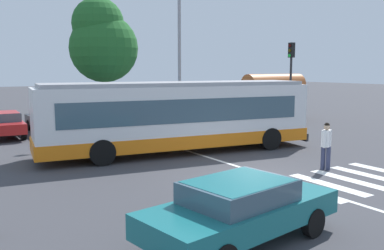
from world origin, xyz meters
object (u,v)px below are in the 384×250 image
at_px(parked_car_charcoal, 50,119).
at_px(parked_car_black, 205,109).
at_px(foreground_sedan, 240,207).
at_px(traffic_light_far_corner, 291,71).
at_px(pedestrian_crossing_street, 326,143).
at_px(parked_car_red, 3,123).
at_px(parked_car_teal, 99,117).
at_px(background_tree_right, 102,41).
at_px(city_transit_bus, 178,116).
at_px(bus_stop_shelter, 274,86).
at_px(parked_car_blue, 142,114).
at_px(twin_arm_street_lamp, 179,25).
at_px(parked_car_white, 174,111).

height_order(parked_car_charcoal, parked_car_black, same).
xyz_separation_m(foreground_sedan, traffic_light_far_corner, (13.65, 11.99, 2.69)).
distance_m(pedestrian_crossing_street, parked_car_red, 16.53).
relative_size(pedestrian_crossing_street, traffic_light_far_corner, 0.33).
bearing_deg(parked_car_teal, background_tree_right, 66.60).
xyz_separation_m(city_transit_bus, parked_car_black, (7.55, 8.94, -0.82)).
bearing_deg(pedestrian_crossing_street, parked_car_charcoal, 112.85).
distance_m(parked_car_black, bus_stop_shelter, 5.14).
xyz_separation_m(parked_car_teal, parked_car_black, (8.06, 0.53, 0.00)).
distance_m(pedestrian_crossing_street, foreground_sedan, 7.45).
distance_m(parked_car_teal, parked_car_black, 8.08).
distance_m(parked_car_blue, bus_stop_shelter, 9.72).
bearing_deg(parked_car_red, twin_arm_street_lamp, -7.92).
relative_size(parked_car_white, bus_stop_shelter, 0.93).
height_order(parked_car_black, background_tree_right, background_tree_right).
relative_size(parked_car_teal, twin_arm_street_lamp, 0.43).
relative_size(pedestrian_crossing_street, parked_car_red, 0.37).
bearing_deg(foreground_sedan, parked_car_red, 96.46).
bearing_deg(parked_car_black, bus_stop_shelter, -29.74).
height_order(parked_car_charcoal, twin_arm_street_lamp, twin_arm_street_lamp).
distance_m(parked_car_teal, traffic_light_far_corner, 11.99).
bearing_deg(background_tree_right, twin_arm_street_lamp, -75.36).
relative_size(parked_car_charcoal, parked_car_teal, 1.00).
xyz_separation_m(parked_car_red, bus_stop_shelter, (17.54, -1.97, 1.65)).
bearing_deg(pedestrian_crossing_street, background_tree_right, 91.61).
distance_m(pedestrian_crossing_street, parked_car_black, 15.28).
height_order(foreground_sedan, bus_stop_shelter, bus_stop_shelter).
bearing_deg(parked_car_teal, city_transit_bus, -86.47).
relative_size(parked_car_teal, background_tree_right, 0.51).
bearing_deg(parked_car_white, city_transit_bus, -119.15).
xyz_separation_m(city_transit_bus, twin_arm_street_lamp, (4.33, 7.09, 4.71)).
relative_size(foreground_sedan, parked_car_charcoal, 1.05).
xyz_separation_m(pedestrian_crossing_street, parked_car_blue, (-0.47, 14.08, -0.20)).
distance_m(twin_arm_street_lamp, background_tree_right, 8.10).
distance_m(parked_car_blue, background_tree_right, 8.07).
xyz_separation_m(parked_car_charcoal, bus_stop_shelter, (15.01, -2.37, 1.65)).
distance_m(city_transit_bus, parked_car_black, 11.73).
relative_size(parked_car_red, parked_car_teal, 1.02).
bearing_deg(parked_car_red, background_tree_right, 38.50).
bearing_deg(foreground_sedan, background_tree_right, 75.69).
relative_size(city_transit_bus, parked_car_white, 2.69).
xyz_separation_m(pedestrian_crossing_street, foreground_sedan, (-6.66, -3.33, -0.20)).
distance_m(parked_car_charcoal, parked_car_blue, 5.65).
distance_m(parked_car_black, background_tree_right, 9.33).
height_order(traffic_light_far_corner, background_tree_right, background_tree_right).
height_order(traffic_light_far_corner, bus_stop_shelter, traffic_light_far_corner).
bearing_deg(pedestrian_crossing_street, parked_car_blue, 91.92).
height_order(parked_car_blue, background_tree_right, background_tree_right).
height_order(city_transit_bus, parked_car_red, city_transit_bus).
height_order(city_transit_bus, parked_car_charcoal, city_transit_bus).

